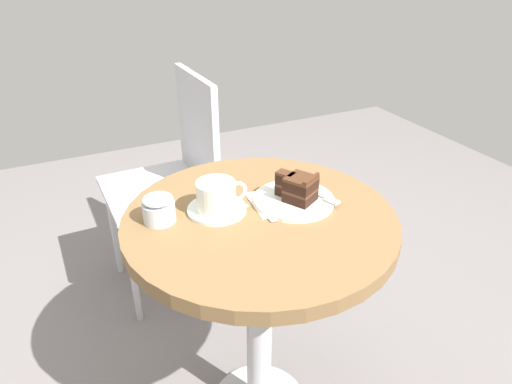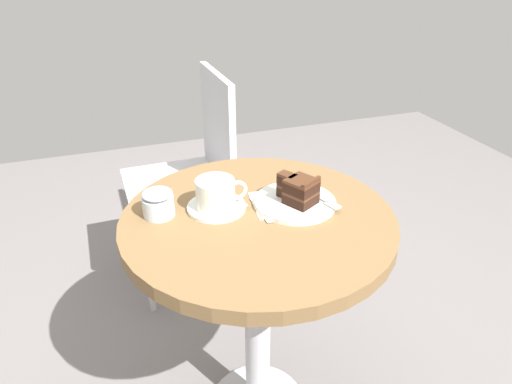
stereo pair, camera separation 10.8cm
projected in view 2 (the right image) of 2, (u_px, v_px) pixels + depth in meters
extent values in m
cylinder|color=brown|center=(258.00, 221.00, 1.08)|extent=(0.65, 0.65, 0.03)
cylinder|color=#B7B7BC|center=(258.00, 326.00, 1.24)|extent=(0.07, 0.07, 0.64)
cylinder|color=silver|center=(217.00, 207.00, 1.09)|extent=(0.14, 0.14, 0.01)
cylinder|color=silver|center=(215.00, 194.00, 1.07)|extent=(0.09, 0.09, 0.07)
cylinder|color=beige|center=(215.00, 181.00, 1.05)|extent=(0.08, 0.08, 0.00)
torus|color=silver|center=(237.00, 190.00, 1.08)|extent=(0.05, 0.01, 0.05)
cube|color=#B7B7BC|center=(226.00, 199.00, 1.11)|extent=(0.06, 0.08, 0.00)
ellipsoid|color=#B7B7BC|center=(243.00, 205.00, 1.09)|extent=(0.02, 0.02, 0.00)
cylinder|color=silver|center=(295.00, 202.00, 1.11)|extent=(0.20, 0.20, 0.01)
cube|color=black|center=(300.00, 198.00, 1.09)|extent=(0.09, 0.09, 0.02)
cube|color=black|center=(287.00, 192.00, 1.11)|extent=(0.05, 0.05, 0.02)
cube|color=#4C2B19|center=(301.00, 192.00, 1.08)|extent=(0.09, 0.09, 0.01)
cube|color=#4C2B19|center=(287.00, 187.00, 1.11)|extent=(0.05, 0.05, 0.01)
cube|color=black|center=(301.00, 186.00, 1.07)|extent=(0.09, 0.09, 0.02)
cube|color=black|center=(287.00, 181.00, 1.10)|extent=(0.05, 0.05, 0.02)
cube|color=#4C2B19|center=(301.00, 180.00, 1.07)|extent=(0.09, 0.09, 0.01)
cube|color=#4C2B19|center=(287.00, 175.00, 1.09)|extent=(0.05, 0.05, 0.01)
cube|color=#4C2B19|center=(311.00, 194.00, 1.06)|extent=(0.06, 0.04, 0.07)
cube|color=#B7B7BC|center=(311.00, 193.00, 1.13)|extent=(0.04, 0.11, 0.00)
cube|color=#B7B7BC|center=(332.00, 205.00, 1.08)|extent=(0.03, 0.04, 0.00)
cube|color=silver|center=(280.00, 203.00, 1.12)|extent=(0.15, 0.15, 0.00)
cube|color=silver|center=(282.00, 205.00, 1.10)|extent=(0.13, 0.13, 0.00)
cylinder|color=#BCBCC1|center=(135.00, 221.00, 1.94)|extent=(0.02, 0.02, 0.43)
cylinder|color=#BCBCC1|center=(147.00, 265.00, 1.67)|extent=(0.02, 0.02, 0.43)
cylinder|color=#BCBCC1|center=(209.00, 207.00, 2.04)|extent=(0.02, 0.02, 0.43)
cylinder|color=#BCBCC1|center=(231.00, 247.00, 1.77)|extent=(0.02, 0.02, 0.43)
cube|color=#BCBCC1|center=(176.00, 184.00, 1.74)|extent=(0.39, 0.39, 0.02)
cube|color=#BCBCC1|center=(218.00, 126.00, 1.70)|extent=(0.04, 0.36, 0.40)
cylinder|color=silver|center=(159.00, 206.00, 1.06)|extent=(0.07, 0.07, 0.05)
ellipsoid|color=silver|center=(157.00, 194.00, 1.04)|extent=(0.07, 0.07, 0.02)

